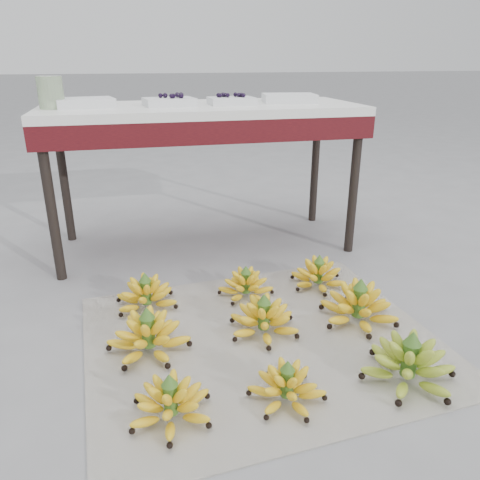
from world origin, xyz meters
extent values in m
plane|color=gray|center=(0.00, 0.00, 0.00)|extent=(60.00, 60.00, 0.00)
cube|color=white|center=(-0.09, 0.06, 0.00)|extent=(1.33, 1.15, 0.01)
ellipsoid|color=#FFE209|center=(-0.45, -0.27, 0.04)|extent=(0.29, 0.29, 0.07)
ellipsoid|color=#FFE209|center=(-0.45, -0.27, 0.07)|extent=(0.21, 0.21, 0.05)
ellipsoid|color=#FFE209|center=(-0.45, -0.27, 0.10)|extent=(0.14, 0.14, 0.05)
cylinder|color=#3C6721|center=(-0.45, -0.27, 0.07)|extent=(0.04, 0.04, 0.10)
cone|color=#3C6721|center=(-0.45, -0.27, 0.14)|extent=(0.05, 0.05, 0.04)
ellipsoid|color=#FFE209|center=(-0.11, -0.28, 0.04)|extent=(0.31, 0.31, 0.07)
ellipsoid|color=#FFE209|center=(-0.11, -0.28, 0.07)|extent=(0.22, 0.22, 0.05)
ellipsoid|color=#FFE209|center=(-0.11, -0.28, 0.10)|extent=(0.14, 0.14, 0.04)
cylinder|color=#3C6721|center=(-0.11, -0.28, 0.07)|extent=(0.04, 0.04, 0.09)
cone|color=#3C6721|center=(-0.11, -0.28, 0.13)|extent=(0.04, 0.04, 0.03)
ellipsoid|color=olive|center=(0.30, -0.28, 0.05)|extent=(0.39, 0.39, 0.09)
ellipsoid|color=olive|center=(0.30, -0.28, 0.09)|extent=(0.28, 0.28, 0.07)
ellipsoid|color=olive|center=(0.30, -0.28, 0.13)|extent=(0.18, 0.18, 0.06)
cylinder|color=#3C6721|center=(0.30, -0.28, 0.09)|extent=(0.05, 0.05, 0.12)
cone|color=#3C6721|center=(0.30, -0.28, 0.17)|extent=(0.06, 0.06, 0.04)
ellipsoid|color=#FFE209|center=(-0.50, 0.08, 0.05)|extent=(0.32, 0.32, 0.08)
ellipsoid|color=#FFE209|center=(-0.50, 0.08, 0.09)|extent=(0.23, 0.23, 0.06)
ellipsoid|color=#FFE209|center=(-0.50, 0.08, 0.12)|extent=(0.15, 0.15, 0.05)
cylinder|color=#3C6721|center=(-0.50, 0.08, 0.09)|extent=(0.05, 0.05, 0.12)
cone|color=#3C6721|center=(-0.50, 0.08, 0.16)|extent=(0.06, 0.06, 0.04)
ellipsoid|color=#FFE209|center=(-0.07, 0.10, 0.05)|extent=(0.29, 0.29, 0.08)
ellipsoid|color=#FFE209|center=(-0.07, 0.10, 0.08)|extent=(0.20, 0.20, 0.06)
ellipsoid|color=#FFE209|center=(-0.07, 0.10, 0.11)|extent=(0.13, 0.13, 0.05)
cylinder|color=#3C6721|center=(-0.07, 0.10, 0.08)|extent=(0.04, 0.04, 0.11)
cone|color=#3C6721|center=(-0.07, 0.10, 0.15)|extent=(0.05, 0.05, 0.04)
ellipsoid|color=#FFE209|center=(0.31, 0.09, 0.05)|extent=(0.34, 0.34, 0.09)
ellipsoid|color=#FFE209|center=(0.31, 0.09, 0.09)|extent=(0.24, 0.24, 0.07)
ellipsoid|color=#FFE209|center=(0.31, 0.09, 0.13)|extent=(0.16, 0.16, 0.06)
cylinder|color=#3C6721|center=(0.31, 0.09, 0.09)|extent=(0.05, 0.05, 0.12)
cone|color=#3C6721|center=(0.31, 0.09, 0.17)|extent=(0.06, 0.06, 0.04)
ellipsoid|color=#FFE209|center=(-0.49, 0.40, 0.04)|extent=(0.30, 0.30, 0.08)
ellipsoid|color=#FFE209|center=(-0.49, 0.40, 0.08)|extent=(0.21, 0.21, 0.06)
ellipsoid|color=#FFE209|center=(-0.49, 0.40, 0.11)|extent=(0.14, 0.14, 0.05)
cylinder|color=#3C6721|center=(-0.49, 0.40, 0.08)|extent=(0.04, 0.04, 0.11)
cone|color=#3C6721|center=(-0.49, 0.40, 0.14)|extent=(0.05, 0.05, 0.04)
ellipsoid|color=#FFE209|center=(-0.06, 0.40, 0.04)|extent=(0.28, 0.28, 0.07)
ellipsoid|color=#FFE209|center=(-0.06, 0.40, 0.07)|extent=(0.20, 0.20, 0.05)
ellipsoid|color=#FFE209|center=(-0.06, 0.40, 0.10)|extent=(0.13, 0.13, 0.04)
cylinder|color=#3C6721|center=(-0.06, 0.40, 0.07)|extent=(0.04, 0.04, 0.10)
cone|color=#3C6721|center=(-0.06, 0.40, 0.13)|extent=(0.05, 0.05, 0.03)
ellipsoid|color=#FFE209|center=(0.28, 0.41, 0.04)|extent=(0.32, 0.32, 0.07)
ellipsoid|color=#FFE209|center=(0.28, 0.41, 0.08)|extent=(0.22, 0.22, 0.06)
ellipsoid|color=#FFE209|center=(0.28, 0.41, 0.11)|extent=(0.14, 0.14, 0.05)
cylinder|color=#3C6721|center=(0.28, 0.41, 0.08)|extent=(0.04, 0.04, 0.10)
cone|color=#3C6721|center=(0.28, 0.41, 0.14)|extent=(0.05, 0.05, 0.04)
cylinder|color=black|center=(-0.86, 0.77, 0.36)|extent=(0.05, 0.05, 0.71)
cylinder|color=black|center=(0.60, 0.77, 0.36)|extent=(0.05, 0.05, 0.71)
cylinder|color=black|center=(-0.86, 1.30, 0.36)|extent=(0.05, 0.05, 0.71)
cylinder|color=black|center=(0.60, 1.30, 0.36)|extent=(0.05, 0.05, 0.71)
cube|color=#540F12|center=(-0.13, 1.04, 0.66)|extent=(1.57, 0.63, 0.10)
cube|color=white|center=(-0.13, 1.04, 0.73)|extent=(1.57, 0.63, 0.04)
cube|color=silver|center=(-0.69, 1.04, 0.77)|extent=(0.29, 0.24, 0.04)
cube|color=silver|center=(-0.30, 1.01, 0.77)|extent=(0.26, 0.20, 0.04)
sphere|color=black|center=(-0.31, 1.01, 0.80)|extent=(0.02, 0.02, 0.02)
sphere|color=black|center=(-0.24, 0.97, 0.80)|extent=(0.02, 0.02, 0.02)
sphere|color=black|center=(-0.25, 1.05, 0.80)|extent=(0.02, 0.02, 0.02)
sphere|color=black|center=(-0.29, 0.96, 0.80)|extent=(0.02, 0.02, 0.02)
sphere|color=black|center=(-0.24, 0.96, 0.80)|extent=(0.02, 0.02, 0.02)
sphere|color=black|center=(-0.34, 1.01, 0.80)|extent=(0.02, 0.02, 0.02)
sphere|color=black|center=(-0.23, 1.04, 0.80)|extent=(0.02, 0.02, 0.02)
sphere|color=black|center=(-0.28, 0.97, 0.80)|extent=(0.02, 0.02, 0.02)
sphere|color=black|center=(-0.31, 1.03, 0.80)|extent=(0.02, 0.02, 0.02)
sphere|color=black|center=(-0.25, 1.02, 0.80)|extent=(0.02, 0.02, 0.02)
cube|color=silver|center=(0.01, 1.00, 0.77)|extent=(0.23, 0.17, 0.04)
sphere|color=black|center=(0.06, 1.00, 0.80)|extent=(0.02, 0.02, 0.02)
sphere|color=black|center=(0.07, 0.97, 0.80)|extent=(0.02, 0.02, 0.02)
sphere|color=black|center=(-0.05, 1.00, 0.80)|extent=(0.02, 0.02, 0.02)
sphere|color=black|center=(-0.02, 1.02, 0.80)|extent=(0.02, 0.02, 0.02)
sphere|color=black|center=(0.05, 1.00, 0.80)|extent=(0.02, 0.02, 0.02)
sphere|color=black|center=(-0.02, 1.04, 0.80)|extent=(0.02, 0.02, 0.02)
sphere|color=black|center=(-0.05, 1.01, 0.80)|extent=(0.02, 0.02, 0.02)
sphere|color=black|center=(0.04, 1.03, 0.80)|extent=(0.02, 0.02, 0.02)
sphere|color=black|center=(0.05, 1.00, 0.80)|extent=(0.02, 0.02, 0.02)
sphere|color=black|center=(-0.01, 0.99, 0.80)|extent=(0.02, 0.02, 0.02)
sphere|color=black|center=(-0.03, 1.02, 0.80)|extent=(0.02, 0.02, 0.02)
cube|color=silver|center=(0.33, 1.05, 0.78)|extent=(0.29, 0.23, 0.04)
cylinder|color=beige|center=(-0.83, 1.00, 0.82)|extent=(0.14, 0.14, 0.14)
camera|label=1|loc=(-0.51, -1.36, 0.98)|focal=35.00mm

